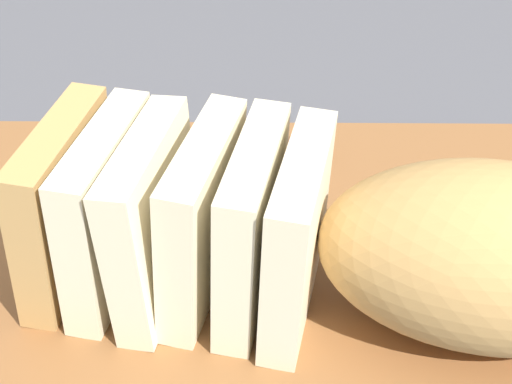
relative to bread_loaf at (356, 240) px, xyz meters
The scene contains 8 objects.
ground_plane 0.13m from the bread_loaf, 52.22° to the right, with size 3.00×3.00×0.00m, color #4C4C51.
cutting_board 0.12m from the bread_loaf, 52.22° to the right, with size 0.46×0.29×0.02m, color brown.
bread_loaf is the anchor object (origin of this frame).
bread_knife 0.17m from the bread_loaf, 63.45° to the right, with size 0.24×0.11×0.02m.
crumb_near_knife 0.14m from the bread_loaf, 47.04° to the right, with size 0.01×0.01×0.01m, color tan.
crumb_near_loaf 0.14m from the bread_loaf, 41.49° to the right, with size 0.00×0.00×0.00m, color tan.
crumb_stray_left 0.16m from the bread_loaf, 66.47° to the right, with size 0.01×0.01×0.01m, color tan.
crumb_stray_right 0.14m from the bread_loaf, 83.09° to the right, with size 0.00×0.00×0.00m, color tan.
Camera 1 is at (-0.01, 0.40, 0.35)m, focal length 50.53 mm.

